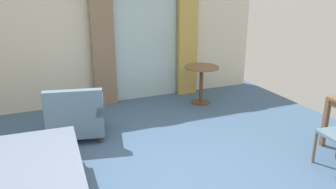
% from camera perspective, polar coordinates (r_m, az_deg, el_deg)
% --- Properties ---
extents(wall_back, '(6.38, 0.12, 2.52)m').
position_cam_1_polar(wall_back, '(6.33, -11.55, 9.75)').
color(wall_back, silver).
rests_on(wall_back, ground).
extents(balcony_glass_door, '(1.24, 0.02, 2.22)m').
position_cam_1_polar(balcony_glass_door, '(6.49, -3.83, 8.94)').
color(balcony_glass_door, silver).
rests_on(balcony_glass_door, ground).
extents(curtain_panel_left, '(0.41, 0.10, 2.29)m').
position_cam_1_polar(curtain_panel_left, '(6.17, -11.02, 8.50)').
color(curtain_panel_left, '#897056').
rests_on(curtain_panel_left, ground).
extents(curtain_panel_right, '(0.39, 0.10, 2.29)m').
position_cam_1_polar(curtain_panel_right, '(6.71, 3.36, 9.57)').
color(curtain_panel_right, tan).
rests_on(curtain_panel_right, ground).
extents(armchair_by_window, '(0.92, 0.89, 0.81)m').
position_cam_1_polar(armchair_by_window, '(5.07, -15.34, -3.59)').
color(armchair_by_window, slate).
rests_on(armchair_by_window, ground).
extents(round_cafe_table, '(0.64, 0.64, 0.71)m').
position_cam_1_polar(round_cafe_table, '(6.28, 5.71, 3.10)').
color(round_cafe_table, brown).
rests_on(round_cafe_table, ground).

